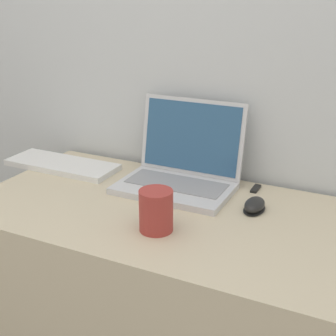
{
  "coord_description": "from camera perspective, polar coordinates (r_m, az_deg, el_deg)",
  "views": [
    {
      "loc": [
        0.57,
        -0.79,
        1.33
      ],
      "look_at": [
        -0.01,
        0.39,
        0.83
      ],
      "focal_mm": 50.0,
      "sensor_mm": 36.0,
      "label": 1
    }
  ],
  "objects": [
    {
      "name": "laptop",
      "position": [
        1.5,
        1.62,
        0.07
      ],
      "size": [
        0.36,
        0.28,
        0.27
      ],
      "color": "silver",
      "rests_on": "desk"
    },
    {
      "name": "desk",
      "position": [
        1.57,
        -1.04,
        -17.0
      ],
      "size": [
        1.11,
        0.61,
        0.73
      ],
      "color": "beige",
      "rests_on": "ground_plane"
    },
    {
      "name": "drink_cup",
      "position": [
        1.22,
        -1.47,
        -5.13
      ],
      "size": [
        0.09,
        0.09,
        0.11
      ],
      "color": "#9E332D",
      "rests_on": "desk"
    },
    {
      "name": "computer_mouse",
      "position": [
        1.37,
        10.5,
        -4.51
      ],
      "size": [
        0.06,
        0.1,
        0.03
      ],
      "color": "black",
      "rests_on": "desk"
    },
    {
      "name": "wall_back",
      "position": [
        1.55,
        4.83,
        17.94
      ],
      "size": [
        7.0,
        0.04,
        2.5
      ],
      "color": "silver",
      "rests_on": "ground_plane"
    },
    {
      "name": "external_keyboard",
      "position": [
        1.71,
        -12.77,
        0.4
      ],
      "size": [
        0.41,
        0.15,
        0.02
      ],
      "color": "silver",
      "rests_on": "desk"
    },
    {
      "name": "usb_stick",
      "position": [
        1.51,
        10.64,
        -2.49
      ],
      "size": [
        0.02,
        0.06,
        0.01
      ],
      "color": "black",
      "rests_on": "desk"
    }
  ]
}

